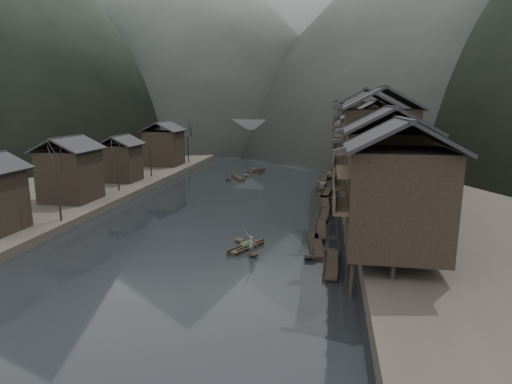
# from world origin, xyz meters

# --- Properties ---
(water) EXTENTS (300.00, 300.00, 0.00)m
(water) POSITION_xyz_m (0.00, 0.00, 0.00)
(water) COLOR black
(water) RESTS_ON ground
(right_bank) EXTENTS (40.00, 200.00, 1.80)m
(right_bank) POSITION_xyz_m (35.00, 40.00, 0.90)
(right_bank) COLOR #2D2823
(right_bank) RESTS_ON ground
(left_bank) EXTENTS (40.00, 200.00, 1.20)m
(left_bank) POSITION_xyz_m (-35.00, 40.00, 0.60)
(left_bank) COLOR #2D2823
(left_bank) RESTS_ON ground
(stilt_houses) EXTENTS (9.00, 67.60, 15.77)m
(stilt_houses) POSITION_xyz_m (17.28, 19.45, 8.86)
(stilt_houses) COLOR black
(stilt_houses) RESTS_ON ground
(left_houses) EXTENTS (8.10, 53.20, 8.73)m
(left_houses) POSITION_xyz_m (-20.50, 20.12, 5.66)
(left_houses) COLOR black
(left_houses) RESTS_ON left_bank
(bare_trees) EXTENTS (3.95, 61.45, 7.90)m
(bare_trees) POSITION_xyz_m (-17.00, 15.39, 6.74)
(bare_trees) COLOR black
(bare_trees) RESTS_ON left_bank
(moored_sampans) EXTENTS (3.01, 53.51, 0.47)m
(moored_sampans) POSITION_xyz_m (11.87, 17.91, 0.20)
(moored_sampans) COLOR black
(moored_sampans) RESTS_ON water
(midriver_boats) EXTENTS (5.32, 13.24, 0.45)m
(midriver_boats) POSITION_xyz_m (-2.82, 38.53, 0.20)
(midriver_boats) COLOR black
(midriver_boats) RESTS_ON water
(stone_bridge) EXTENTS (40.00, 6.00, 9.00)m
(stone_bridge) POSITION_xyz_m (-0.00, 72.00, 5.11)
(stone_bridge) COLOR #4C4C4F
(stone_bridge) RESTS_ON ground
(hills) EXTENTS (320.00, 380.00, 124.58)m
(hills) POSITION_xyz_m (5.67, 169.13, 55.07)
(hills) COLOR black
(hills) RESTS_ON ground
(hero_sampan) EXTENTS (2.92, 4.53, 0.43)m
(hero_sampan) POSITION_xyz_m (4.93, -2.05, 0.20)
(hero_sampan) COLOR black
(hero_sampan) RESTS_ON water
(cargo_heap) EXTENTS (1.04, 1.36, 0.62)m
(cargo_heap) POSITION_xyz_m (4.83, -1.86, 0.74)
(cargo_heap) COLOR black
(cargo_heap) RESTS_ON hero_sampan
(boatman) EXTENTS (0.60, 0.42, 1.57)m
(boatman) POSITION_xyz_m (5.70, -3.50, 1.22)
(boatman) COLOR slate
(boatman) RESTS_ON hero_sampan
(bamboo_pole) EXTENTS (1.58, 1.98, 3.02)m
(bamboo_pole) POSITION_xyz_m (5.90, -3.50, 3.51)
(bamboo_pole) COLOR #8C7A51
(bamboo_pole) RESTS_ON boatman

